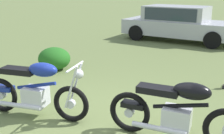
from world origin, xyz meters
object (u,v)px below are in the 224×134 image
object	(u,v)px
car_silver	(178,22)
shrub_low	(54,59)
motorcycle_blue	(35,90)
motorcycle_black	(177,112)

from	to	relation	value
car_silver	shrub_low	bearing A→B (deg)	-104.33
car_silver	shrub_low	xyz separation A→B (m)	(-2.26, -5.55, -0.49)
motorcycle_blue	car_silver	world-z (taller)	car_silver
motorcycle_blue	shrub_low	bearing A→B (deg)	111.89
car_silver	shrub_low	world-z (taller)	car_silver
motorcycle_black	car_silver	distance (m)	8.03
motorcycle_blue	motorcycle_black	size ratio (longest dim) A/B	0.96
car_silver	shrub_low	distance (m)	6.01
motorcycle_black	car_silver	xyz separation A→B (m)	(-1.53, 7.88, 0.32)
motorcycle_blue	shrub_low	size ratio (longest dim) A/B	2.26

